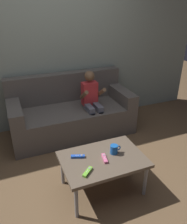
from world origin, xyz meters
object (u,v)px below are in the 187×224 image
Objects in this scene: couch at (71,113)px; game_remote_blue_far_corner at (78,156)px; game_remote_pink_near_edge at (105,158)px; coffee_mug at (114,149)px; person_seated_on_couch at (92,100)px; game_remote_lime_center at (88,172)px; coffee_table at (103,161)px.

couch reaches higher than game_remote_blue_far_corner.
game_remote_blue_far_corner is (-0.24, 0.13, 0.00)m from game_remote_pink_near_edge.
game_remote_pink_near_edge is 1.22× the size of coffee_mug.
person_seated_on_couch reaches higher than game_remote_lime_center.
couch is at bearing 93.54° from coffee_mug.
coffee_mug is at bearing -11.05° from game_remote_blue_far_corner.
couch reaches higher than coffee_table.
game_remote_lime_center is at bearing -146.07° from coffee_table.
person_seated_on_couch is 1.17m from game_remote_blue_far_corner.
coffee_table is 0.06m from game_remote_pink_near_edge.
game_remote_pink_near_edge and game_remote_blue_far_corner have the same top height.
game_remote_lime_center is at bearing -153.60° from coffee_mug.
person_seated_on_couch is 1.11m from coffee_mug.
game_remote_pink_near_edge is (-0.06, -1.33, 0.12)m from couch.
couch reaches higher than coffee_mug.
game_remote_lime_center is 1.09× the size of coffee_mug.
game_remote_lime_center is (-0.28, -1.45, 0.12)m from couch.
coffee_mug is at bearing -86.46° from couch.
game_remote_lime_center is at bearing -88.10° from game_remote_blue_far_corner.
game_remote_blue_far_corner is (-0.56, -1.02, -0.13)m from person_seated_on_couch.
game_remote_pink_near_edge is 0.26m from game_remote_lime_center.
coffee_table is at bearing -24.10° from game_remote_blue_far_corner.
coffee_table is 0.17m from coffee_mug.
couch is 2.12× the size of coffee_table.
person_seated_on_couch is at bearing 80.15° from coffee_mug.
person_seated_on_couch is 1.13× the size of coffee_table.
couch is 1.48m from game_remote_lime_center.
game_remote_lime_center is (-0.23, -0.12, 0.00)m from game_remote_pink_near_edge.
couch is 1.24m from game_remote_blue_far_corner.
coffee_table is 5.81× the size of game_remote_pink_near_edge.
coffee_table is 0.27m from game_remote_lime_center.
game_remote_blue_far_corner is at bearing -118.84° from person_seated_on_couch.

